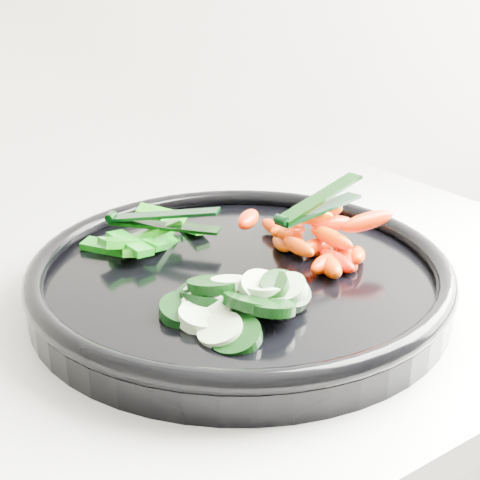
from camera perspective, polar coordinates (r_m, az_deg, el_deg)
veggie_tray at (r=0.60m, az=0.00°, el=-3.05°), size 0.42×0.42×0.04m
cucumber_pile at (r=0.53m, az=-0.91°, el=-5.37°), size 0.13×0.13×0.04m
carrot_pile at (r=0.63m, az=6.38°, el=0.27°), size 0.14×0.14×0.05m
pepper_pile at (r=0.65m, az=-8.11°, el=0.11°), size 0.12×0.10×0.03m
tong_carrot at (r=0.62m, az=6.68°, el=3.06°), size 0.11×0.04×0.02m
tong_pepper at (r=0.65m, az=-6.83°, el=1.70°), size 0.09×0.09×0.02m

